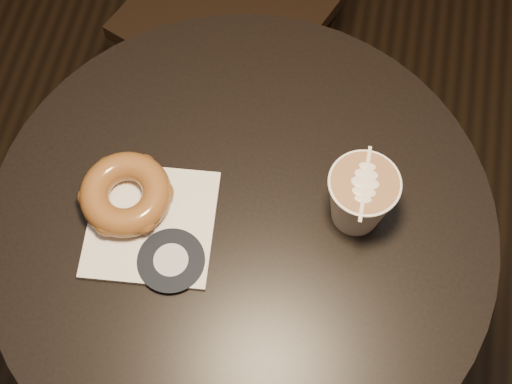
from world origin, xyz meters
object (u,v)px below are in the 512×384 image
cafe_table (243,267)px  doughnut (126,194)px  latte_cup (360,199)px  pastry_bag (151,224)px

cafe_table → doughnut: (-0.16, -0.00, 0.23)m
cafe_table → doughnut: size_ratio=6.04×
cafe_table → doughnut: 0.28m
cafe_table → latte_cup: 0.30m
cafe_table → latte_cup: latte_cup is taller
latte_cup → doughnut: bearing=-172.6°
cafe_table → latte_cup: size_ratio=7.30×
pastry_bag → latte_cup: 0.28m
doughnut → latte_cup: 0.31m
pastry_bag → latte_cup: (0.27, 0.07, 0.05)m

